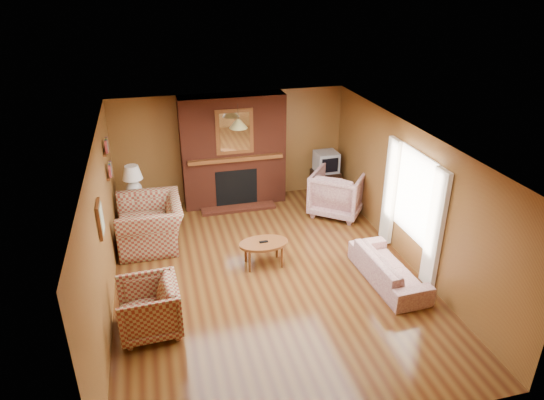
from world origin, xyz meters
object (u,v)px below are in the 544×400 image
object	(u,v)px
plaid_armchair	(149,308)
fireplace	(233,152)
plaid_loveseat	(150,223)
floral_sofa	(389,268)
crt_tv	(326,162)
coffee_table	(264,245)
tv_stand	(325,183)
table_lamp	(133,179)
floral_armchair	(338,193)
side_table	(137,210)

from	to	relation	value
plaid_armchair	fireplace	bearing A→B (deg)	150.84
plaid_loveseat	plaid_armchair	bearing A→B (deg)	-2.82
floral_sofa	crt_tv	size ratio (longest dim) A/B	3.43
plaid_armchair	coffee_table	xyz separation A→B (m)	(1.97, 1.28, -0.00)
tv_stand	crt_tv	xyz separation A→B (m)	(0.00, -0.01, 0.53)
plaid_loveseat	tv_stand	xyz separation A→B (m)	(3.90, 1.23, -0.13)
tv_stand	crt_tv	size ratio (longest dim) A/B	1.24
floral_sofa	table_lamp	size ratio (longest dim) A/B	2.63
coffee_table	crt_tv	distance (m)	3.21
floral_sofa	floral_armchair	world-z (taller)	floral_armchair
coffee_table	floral_sofa	bearing A→B (deg)	-28.05
plaid_armchair	floral_armchair	world-z (taller)	floral_armchair
floral_sofa	crt_tv	xyz separation A→B (m)	(0.15, 3.44, 0.59)
fireplace	side_table	xyz separation A→B (m)	(-2.10, -0.53, -0.87)
floral_sofa	floral_armchair	xyz separation A→B (m)	(0.10, 2.56, 0.23)
floral_armchair	crt_tv	distance (m)	0.96
floral_armchair	tv_stand	size ratio (longest dim) A/B	1.70
tv_stand	coffee_table	bearing A→B (deg)	-133.79
side_table	table_lamp	size ratio (longest dim) A/B	0.97
plaid_loveseat	coffee_table	distance (m)	2.24
floral_sofa	plaid_armchair	bearing A→B (deg)	91.58
floral_armchair	table_lamp	xyz separation A→B (m)	(-4.10, 0.54, 0.51)
plaid_loveseat	coffee_table	xyz separation A→B (m)	(1.87, -1.22, -0.05)
side_table	crt_tv	xyz separation A→B (m)	(4.15, 0.34, 0.52)
tv_stand	fireplace	bearing A→B (deg)	170.67
plaid_loveseat	fireplace	bearing A→B (deg)	126.85
side_table	table_lamp	distance (m)	0.67
plaid_armchair	coffee_table	bearing A→B (deg)	120.25
fireplace	side_table	bearing A→B (deg)	-165.71
floral_armchair	coffee_table	bearing A→B (deg)	76.59
plaid_loveseat	side_table	distance (m)	0.92
coffee_table	crt_tv	world-z (taller)	crt_tv
fireplace	side_table	world-z (taller)	fireplace
floral_armchair	table_lamp	world-z (taller)	table_lamp
coffee_table	tv_stand	xyz separation A→B (m)	(2.03, 2.45, -0.08)
plaid_loveseat	table_lamp	size ratio (longest dim) A/B	2.07
plaid_loveseat	crt_tv	size ratio (longest dim) A/B	2.70
plaid_armchair	tv_stand	size ratio (longest dim) A/B	1.40
coffee_table	table_lamp	bearing A→B (deg)	135.30
plaid_armchair	side_table	bearing A→B (deg)	179.89
fireplace	floral_armchair	size ratio (longest dim) A/B	2.30
table_lamp	floral_sofa	bearing A→B (deg)	-37.78
plaid_armchair	crt_tv	size ratio (longest dim) A/B	1.73
tv_stand	floral_sofa	bearing A→B (deg)	-96.67
fireplace	floral_armchair	distance (m)	2.38
side_table	tv_stand	bearing A→B (deg)	4.82
plaid_loveseat	tv_stand	bearing A→B (deg)	106.96
floral_sofa	crt_tv	distance (m)	3.50
fireplace	tv_stand	bearing A→B (deg)	-5.15
floral_sofa	coffee_table	xyz separation A→B (m)	(-1.88, 1.00, 0.14)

